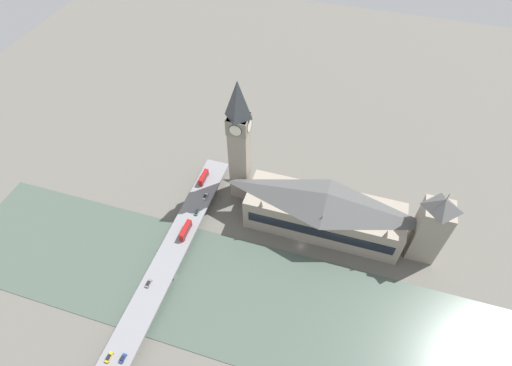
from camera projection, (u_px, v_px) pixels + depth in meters
ground_plane at (301, 246)px, 220.76m from camera, size 600.00×600.00×0.00m
river_water at (284, 309)px, 196.41m from camera, size 64.53×360.00×0.30m
parliament_hall at (324, 211)px, 218.35m from camera, size 26.40×85.42×29.51m
clock_tower at (240, 141)px, 215.33m from camera, size 11.71×11.71×80.42m
victoria_tower at (431, 227)px, 202.32m from camera, size 14.50×14.50×48.17m
road_bridge at (163, 270)px, 205.16m from camera, size 161.05×14.40×6.32m
double_decker_bus_lead at (186, 230)px, 216.92m from camera, size 11.84×2.60×4.99m
double_decker_bus_rear at (204, 177)px, 242.95m from camera, size 10.87×2.56×4.68m
car_northbound_lead at (197, 212)px, 227.38m from camera, size 3.92×1.79×1.48m
car_northbound_mid at (148, 283)px, 198.12m from camera, size 4.52×1.82×1.40m
car_northbound_tail at (205, 196)px, 235.23m from camera, size 4.73×1.89×1.37m
car_southbound_lead at (123, 358)px, 174.37m from camera, size 4.08×1.90×1.37m
car_southbound_mid at (109, 357)px, 174.69m from camera, size 4.69×1.80×1.35m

